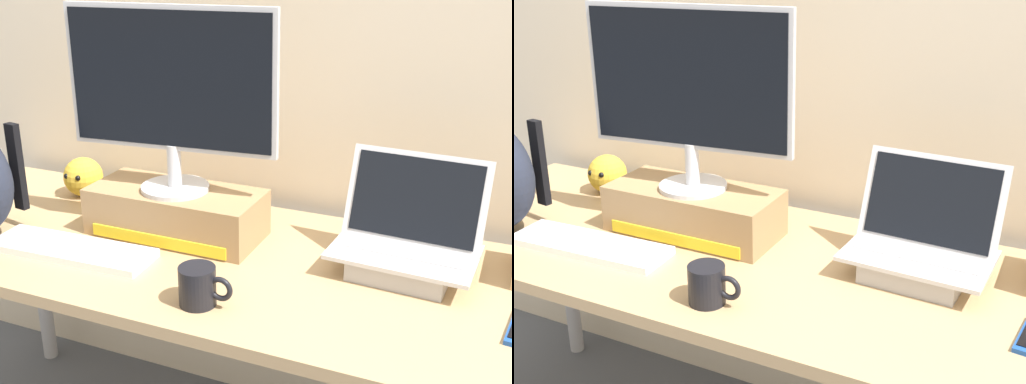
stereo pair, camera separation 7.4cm
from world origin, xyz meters
TOP-DOWN VIEW (x-y plane):
  - desk at (0.00, 0.00)m, footprint 2.03×0.68m
  - toner_box_yellow at (-0.26, 0.07)m, footprint 0.45×0.20m
  - desktop_monitor at (-0.26, 0.06)m, footprint 0.55×0.18m
  - open_laptop at (0.34, 0.10)m, footprint 0.34×0.24m
  - external_keyboard at (-0.44, -0.14)m, footprint 0.43×0.15m
  - coffee_mug at (-0.03, -0.23)m, footprint 0.12×0.08m
  - plush_toy at (-0.66, 0.20)m, footprint 0.12×0.12m

SIDE VIEW (x-z plane):
  - desk at x=0.00m, z-range 0.29..1.01m
  - external_keyboard at x=-0.44m, z-range 0.72..0.74m
  - coffee_mug at x=-0.03m, z-range 0.72..0.80m
  - open_laptop at x=0.34m, z-range 0.64..0.90m
  - plush_toy at x=-0.66m, z-range 0.72..0.83m
  - toner_box_yellow at x=-0.26m, z-range 0.72..0.84m
  - desktop_monitor at x=-0.26m, z-range 0.87..1.33m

